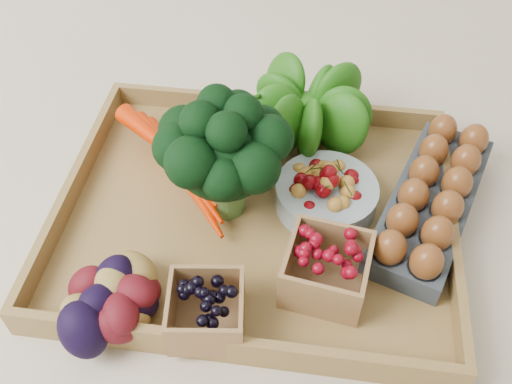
# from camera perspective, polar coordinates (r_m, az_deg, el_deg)

# --- Properties ---
(ground) EXTENTS (4.00, 4.00, 0.00)m
(ground) POSITION_cam_1_polar(r_m,az_deg,el_deg) (0.83, 0.00, -2.77)
(ground) COLOR beige
(ground) RESTS_ON ground
(tray) EXTENTS (0.55, 0.45, 0.01)m
(tray) POSITION_cam_1_polar(r_m,az_deg,el_deg) (0.83, 0.00, -2.44)
(tray) COLOR olive
(tray) RESTS_ON ground
(carrots) EXTENTS (0.21, 0.15, 0.05)m
(carrots) POSITION_cam_1_polar(r_m,az_deg,el_deg) (0.86, -7.59, 2.69)
(carrots) COLOR red
(carrots) RESTS_ON tray
(lettuce) EXTENTS (0.13, 0.13, 0.13)m
(lettuce) POSITION_cam_1_polar(r_m,az_deg,el_deg) (0.90, 5.25, 8.71)
(lettuce) COLOR #0F560D
(lettuce) RESTS_ON tray
(broccoli) EXTENTS (0.18, 0.18, 0.14)m
(broccoli) POSITION_cam_1_polar(r_m,az_deg,el_deg) (0.78, -3.14, 1.95)
(broccoli) COLOR black
(broccoli) RESTS_ON tray
(cherry_bowl) EXTENTS (0.15, 0.15, 0.04)m
(cherry_bowl) POSITION_cam_1_polar(r_m,az_deg,el_deg) (0.82, 7.03, -0.33)
(cherry_bowl) COLOR #8C9EA5
(cherry_bowl) RESTS_ON tray
(egg_carton) EXTENTS (0.20, 0.32, 0.03)m
(egg_carton) POSITION_cam_1_polar(r_m,az_deg,el_deg) (0.85, 17.04, -1.13)
(egg_carton) COLOR #363C44
(egg_carton) RESTS_ON tray
(potatoes) EXTENTS (0.14, 0.14, 0.08)m
(potatoes) POSITION_cam_1_polar(r_m,az_deg,el_deg) (0.71, -13.80, -10.16)
(potatoes) COLOR #450B12
(potatoes) RESTS_ON tray
(punnet_blackberry) EXTENTS (0.10, 0.10, 0.06)m
(punnet_blackberry) POSITION_cam_1_polar(r_m,az_deg,el_deg) (0.69, -4.99, -11.71)
(punnet_blackberry) COLOR black
(punnet_blackberry) RESTS_ON tray
(punnet_raspberry) EXTENTS (0.12, 0.12, 0.07)m
(punnet_raspberry) POSITION_cam_1_polar(r_m,az_deg,el_deg) (0.72, 7.06, -7.67)
(punnet_raspberry) COLOR maroon
(punnet_raspberry) RESTS_ON tray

